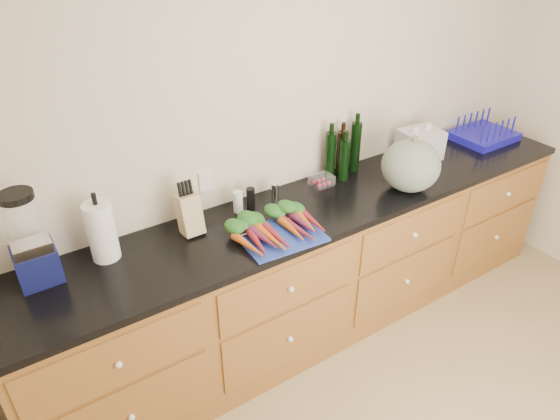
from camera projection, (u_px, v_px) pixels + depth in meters
wall_back at (294, 125)px, 2.93m from camera, size 4.10×0.05×2.60m
cabinets at (321, 268)px, 3.14m from camera, size 3.60×0.64×0.90m
countertop at (324, 204)px, 2.90m from camera, size 3.64×0.62×0.04m
cutting_board at (281, 236)px, 2.58m from camera, size 0.44×0.35×0.01m
carrots at (275, 226)px, 2.60m from camera, size 0.47×0.35×0.07m
squash at (411, 166)px, 2.94m from camera, size 0.35×0.35×0.31m
blender_appliance at (31, 244)px, 2.19m from camera, size 0.18×0.18×0.45m
paper_towel at (102, 231)px, 2.36m from camera, size 0.13×0.13×0.30m
knife_block at (189, 214)px, 2.57m from camera, size 0.11×0.11×0.21m
grinder_salt at (238, 202)px, 2.77m from camera, size 0.05×0.05×0.12m
grinder_pepper at (251, 198)px, 2.81m from camera, size 0.05×0.05×0.12m
canister_chrome at (275, 192)px, 2.89m from camera, size 0.04×0.04×0.10m
tomato_box at (322, 180)px, 3.05m from camera, size 0.13×0.11×0.06m
bottles at (343, 154)px, 3.10m from camera, size 0.27×0.14×0.32m
grocery_bag at (420, 144)px, 3.34m from camera, size 0.29×0.25×0.20m
dish_rack at (483, 134)px, 3.63m from camera, size 0.43×0.35×0.17m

